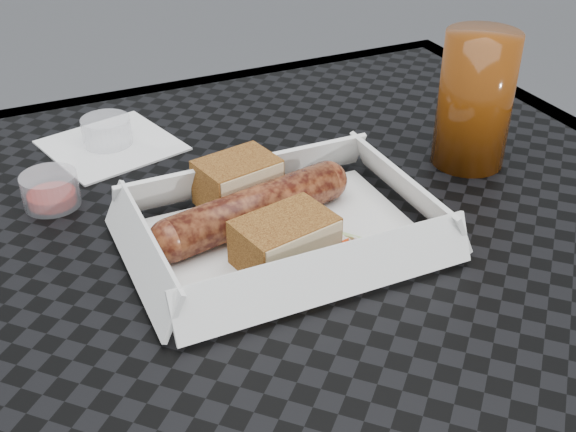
{
  "coord_description": "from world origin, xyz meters",
  "views": [
    {
      "loc": [
        -0.2,
        -0.43,
        1.08
      ],
      "look_at": [
        0.0,
        0.01,
        0.78
      ],
      "focal_mm": 45.0,
      "sensor_mm": 36.0,
      "label": 1
    }
  ],
  "objects_px": {
    "drink_glass": "(475,100)",
    "bratwurst": "(254,209)",
    "patio_table": "(293,327)",
    "food_tray": "(283,239)"
  },
  "relations": [
    {
      "from": "drink_glass",
      "to": "food_tray",
      "type": "bearing_deg",
      "value": -167.22
    },
    {
      "from": "patio_table",
      "to": "bratwurst",
      "type": "xyz_separation_m",
      "value": [
        -0.01,
        0.05,
        0.1
      ]
    },
    {
      "from": "food_tray",
      "to": "patio_table",
      "type": "bearing_deg",
      "value": -92.85
    },
    {
      "from": "bratwurst",
      "to": "drink_glass",
      "type": "height_order",
      "value": "drink_glass"
    },
    {
      "from": "patio_table",
      "to": "food_tray",
      "type": "distance_m",
      "value": 0.08
    },
    {
      "from": "bratwurst",
      "to": "drink_glass",
      "type": "distance_m",
      "value": 0.24
    },
    {
      "from": "patio_table",
      "to": "bratwurst",
      "type": "bearing_deg",
      "value": 106.74
    },
    {
      "from": "drink_glass",
      "to": "bratwurst",
      "type": "bearing_deg",
      "value": -173.63
    },
    {
      "from": "patio_table",
      "to": "bratwurst",
      "type": "relative_size",
      "value": 4.22
    },
    {
      "from": "patio_table",
      "to": "food_tray",
      "type": "xyz_separation_m",
      "value": [
        0.0,
        0.02,
        0.08
      ]
    }
  ]
}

